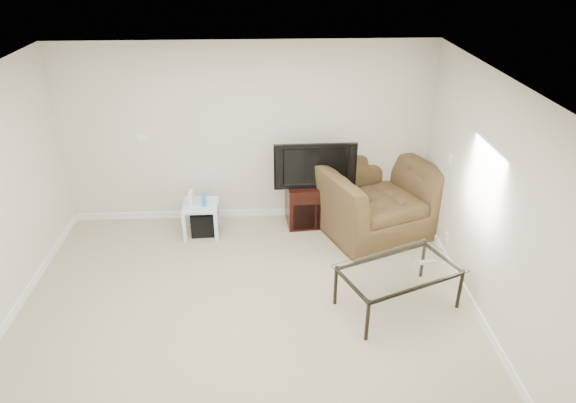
{
  "coord_description": "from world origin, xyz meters",
  "views": [
    {
      "loc": [
        0.25,
        -4.07,
        3.66
      ],
      "look_at": [
        0.5,
        1.2,
        0.9
      ],
      "focal_mm": 32.0,
      "sensor_mm": 36.0,
      "label": 1
    }
  ],
  "objects_px": {
    "recliner": "(376,187)",
    "coffee_table": "(398,287)",
    "tv_stand": "(313,203)",
    "television": "(314,163)",
    "subwoofer": "(204,222)",
    "side_table": "(202,218)"
  },
  "relations": [
    {
      "from": "recliner",
      "to": "coffee_table",
      "type": "bearing_deg",
      "value": -113.98
    },
    {
      "from": "tv_stand",
      "to": "television",
      "type": "xyz_separation_m",
      "value": [
        0.0,
        -0.03,
        0.62
      ]
    },
    {
      "from": "tv_stand",
      "to": "coffee_table",
      "type": "xyz_separation_m",
      "value": [
        0.76,
        -1.9,
        -0.05
      ]
    },
    {
      "from": "recliner",
      "to": "subwoofer",
      "type": "bearing_deg",
      "value": 157.75
    },
    {
      "from": "subwoofer",
      "to": "coffee_table",
      "type": "distance_m",
      "value": 2.83
    },
    {
      "from": "coffee_table",
      "to": "tv_stand",
      "type": "bearing_deg",
      "value": 111.66
    },
    {
      "from": "coffee_table",
      "to": "television",
      "type": "bearing_deg",
      "value": 111.91
    },
    {
      "from": "side_table",
      "to": "coffee_table",
      "type": "bearing_deg",
      "value": -36.1
    },
    {
      "from": "television",
      "to": "subwoofer",
      "type": "xyz_separation_m",
      "value": [
        -1.51,
        -0.18,
        -0.77
      ]
    },
    {
      "from": "side_table",
      "to": "television",
      "type": "bearing_deg",
      "value": 7.39
    },
    {
      "from": "recliner",
      "to": "tv_stand",
      "type": "bearing_deg",
      "value": 142.54
    },
    {
      "from": "coffee_table",
      "to": "recliner",
      "type": "bearing_deg",
      "value": 87.81
    },
    {
      "from": "tv_stand",
      "to": "recliner",
      "type": "distance_m",
      "value": 0.91
    },
    {
      "from": "tv_stand",
      "to": "coffee_table",
      "type": "relative_size",
      "value": 0.57
    },
    {
      "from": "tv_stand",
      "to": "recliner",
      "type": "height_order",
      "value": "recliner"
    },
    {
      "from": "television",
      "to": "recliner",
      "type": "height_order",
      "value": "recliner"
    },
    {
      "from": "recliner",
      "to": "coffee_table",
      "type": "xyz_separation_m",
      "value": [
        -0.06,
        -1.67,
        -0.39
      ]
    },
    {
      "from": "tv_stand",
      "to": "coffee_table",
      "type": "bearing_deg",
      "value": -73.19
    },
    {
      "from": "television",
      "to": "tv_stand",
      "type": "bearing_deg",
      "value": 93.76
    },
    {
      "from": "subwoofer",
      "to": "tv_stand",
      "type": "bearing_deg",
      "value": 7.96
    },
    {
      "from": "tv_stand",
      "to": "coffee_table",
      "type": "distance_m",
      "value": 2.05
    },
    {
      "from": "tv_stand",
      "to": "subwoofer",
      "type": "distance_m",
      "value": 1.53
    }
  ]
}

